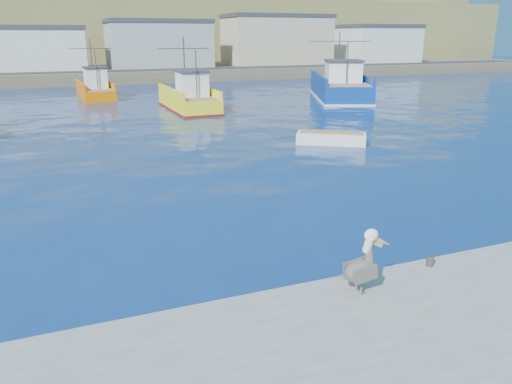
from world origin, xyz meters
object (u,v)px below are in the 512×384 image
trawler_yellow_b (189,99)px  boat_orange (95,89)px  trawler_blue (340,87)px  pelican (363,266)px  skiff_mid (331,139)px

trawler_yellow_b → boat_orange: bearing=120.7°
boat_orange → trawler_blue: bearing=-21.1°
boat_orange → pelican: bearing=-87.3°
trawler_yellow_b → skiff_mid: size_ratio=2.31×
trawler_blue → pelican: (-21.81, -37.38, 0.00)m
skiff_mid → pelican: (-9.20, -17.31, 0.89)m
trawler_yellow_b → trawler_blue: bearing=8.5°
boat_orange → skiff_mid: (11.41, -29.35, -0.73)m
boat_orange → skiff_mid: bearing=-68.8°
trawler_yellow_b → boat_orange: 13.77m
trawler_yellow_b → skiff_mid: trawler_yellow_b is taller
trawler_yellow_b → skiff_mid: (4.38, -17.52, -0.68)m
boat_orange → skiff_mid: 31.50m
skiff_mid → trawler_yellow_b: bearing=104.0°
trawler_blue → pelican: bearing=-120.3°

